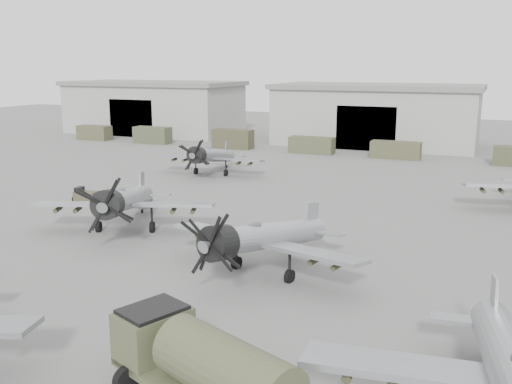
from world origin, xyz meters
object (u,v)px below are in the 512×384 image
at_px(aircraft_mid_1, 124,201).
at_px(tug_trailer, 102,198).
at_px(aircraft_far_0, 210,156).
at_px(aircraft_mid_2, 261,238).
at_px(fuel_tanker, 204,364).

height_order(aircraft_mid_1, tug_trailer, aircraft_mid_1).
relative_size(aircraft_mid_1, aircraft_far_0, 1.08).
distance_m(aircraft_mid_2, fuel_tanker, 12.76).
relative_size(aircraft_mid_2, tug_trailer, 1.77).
xyz_separation_m(aircraft_mid_1, aircraft_mid_2, (11.93, -3.98, -0.09)).
bearing_deg(aircraft_mid_2, aircraft_mid_1, 174.93).
xyz_separation_m(aircraft_mid_2, aircraft_far_0, (-16.28, 25.05, -0.11)).
height_order(aircraft_mid_1, fuel_tanker, aircraft_mid_1).
distance_m(aircraft_mid_2, aircraft_far_0, 29.87).
bearing_deg(tug_trailer, aircraft_mid_1, -51.02).
xyz_separation_m(aircraft_far_0, tug_trailer, (-2.49, -14.83, -1.56)).
bearing_deg(aircraft_far_0, fuel_tanker, -67.46).
relative_size(aircraft_mid_1, tug_trailer, 1.81).
relative_size(aircraft_mid_2, aircraft_far_0, 1.06).
height_order(aircraft_mid_2, tug_trailer, aircraft_mid_2).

